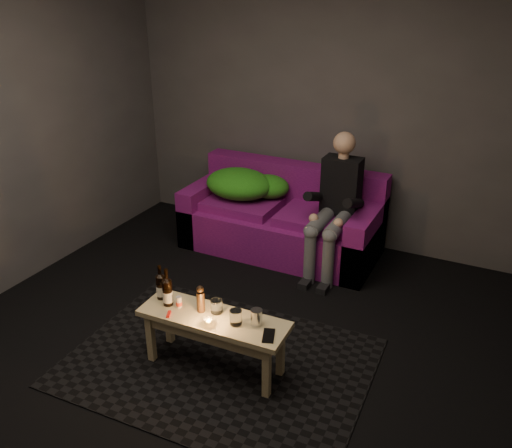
{
  "coord_description": "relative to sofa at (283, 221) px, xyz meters",
  "views": [
    {
      "loc": [
        1.6,
        -2.48,
        2.39
      ],
      "look_at": [
        -0.15,
        1.03,
        0.59
      ],
      "focal_mm": 38.0,
      "sensor_mm": 36.0,
      "label": 1
    }
  ],
  "objects": [
    {
      "name": "room",
      "position": [
        0.26,
        -1.34,
        1.36
      ],
      "size": [
        4.5,
        4.5,
        4.5
      ],
      "color": "silver",
      "rests_on": "ground"
    },
    {
      "name": "beer_bottle_a",
      "position": [
        -0.11,
        -1.78,
        0.22
      ],
      "size": [
        0.06,
        0.06,
        0.25
      ],
      "color": "black",
      "rests_on": "coffee_table"
    },
    {
      "name": "green_blanket",
      "position": [
        -0.4,
        -0.01,
        0.3
      ],
      "size": [
        0.8,
        0.54,
        0.27
      ],
      "color": "#278017",
      "rests_on": "sofa"
    },
    {
      "name": "sofa",
      "position": [
        0.0,
        0.0,
        0.0
      ],
      "size": [
        1.81,
        0.81,
        0.78
      ],
      "color": "#5E0D67",
      "rests_on": "floor"
    },
    {
      "name": "tumbler_front",
      "position": [
        0.48,
        -1.82,
        0.17
      ],
      "size": [
        0.1,
        0.1,
        0.1
      ],
      "primitive_type": "cylinder",
      "rotation": [
        0.0,
        0.0,
        -0.34
      ],
      "color": "white",
      "rests_on": "coffee_table"
    },
    {
      "name": "beer_bottle_b",
      "position": [
        -0.02,
        -1.83,
        0.22
      ],
      "size": [
        0.07,
        0.07,
        0.27
      ],
      "color": "black",
      "rests_on": "coffee_table"
    },
    {
      "name": "red_lighter",
      "position": [
        0.05,
        -1.93,
        0.13
      ],
      "size": [
        0.05,
        0.07,
        0.01
      ],
      "primitive_type": "cube",
      "rotation": [
        0.0,
        0.0,
        0.42
      ],
      "color": "red",
      "rests_on": "coffee_table"
    },
    {
      "name": "coffee_table",
      "position": [
        0.32,
        -1.82,
        0.05
      ],
      "size": [
        1.0,
        0.35,
        0.41
      ],
      "rotation": [
        0.0,
        0.0,
        0.03
      ],
      "color": "tan",
      "rests_on": "rug"
    },
    {
      "name": "tumbler_back",
      "position": [
        0.31,
        -1.77,
        0.17
      ],
      "size": [
        0.08,
        0.08,
        0.09
      ],
      "primitive_type": "cylinder",
      "rotation": [
        0.0,
        0.0,
        -0.03
      ],
      "color": "white",
      "rests_on": "coffee_table"
    },
    {
      "name": "steel_cup",
      "position": [
        0.6,
        -1.77,
        0.18
      ],
      "size": [
        0.09,
        0.09,
        0.1
      ],
      "primitive_type": "cylinder",
      "rotation": [
        0.0,
        0.0,
        -0.22
      ],
      "color": "silver",
      "rests_on": "coffee_table"
    },
    {
      "name": "floor",
      "position": [
        0.26,
        -1.81,
        -0.28
      ],
      "size": [
        4.5,
        4.5,
        0.0
      ],
      "primitive_type": "plane",
      "color": "black",
      "rests_on": "ground"
    },
    {
      "name": "person",
      "position": [
        0.55,
        -0.15,
        0.34
      ],
      "size": [
        0.33,
        0.75,
        1.21
      ],
      "color": "black",
      "rests_on": "sofa"
    },
    {
      "name": "rug",
      "position": [
        0.32,
        -1.77,
        -0.28
      ],
      "size": [
        2.03,
        1.51,
        0.01
      ],
      "primitive_type": "cube",
      "rotation": [
        0.0,
        0.0,
        0.03
      ],
      "color": "black",
      "rests_on": "floor"
    },
    {
      "name": "tealight",
      "position": [
        0.34,
        -1.91,
        0.15
      ],
      "size": [
        0.06,
        0.06,
        0.04
      ],
      "color": "white",
      "rests_on": "coffee_table"
    },
    {
      "name": "smartphone",
      "position": [
        0.72,
        -1.85,
        0.13
      ],
      "size": [
        0.11,
        0.16,
        0.01
      ],
      "primitive_type": "cube",
      "rotation": [
        0.0,
        0.0,
        0.34
      ],
      "color": "black",
      "rests_on": "coffee_table"
    },
    {
      "name": "pepper_mill",
      "position": [
        0.21,
        -1.8,
        0.2
      ],
      "size": [
        0.07,
        0.07,
        0.14
      ],
      "primitive_type": "cylinder",
      "rotation": [
        0.0,
        0.0,
        -0.4
      ],
      "color": "black",
      "rests_on": "coffee_table"
    },
    {
      "name": "salt_shaker",
      "position": [
        0.06,
        -1.82,
        0.16
      ],
      "size": [
        0.05,
        0.05,
        0.08
      ],
      "primitive_type": "cylinder",
      "rotation": [
        0.0,
        0.0,
        -0.29
      ],
      "color": "silver",
      "rests_on": "coffee_table"
    }
  ]
}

